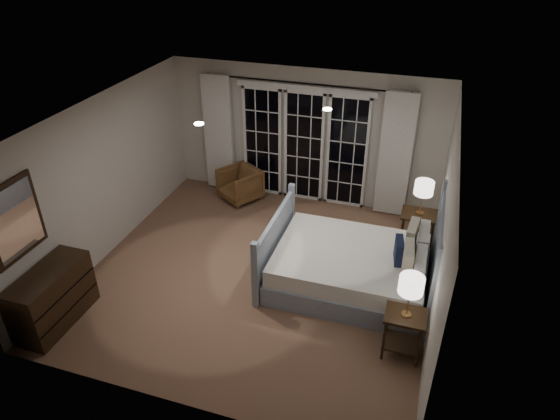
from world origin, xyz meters
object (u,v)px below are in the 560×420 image
(bed, at_px, (354,266))
(lamp_right, at_px, (424,188))
(nightstand_left, at_px, (404,328))
(lamp_left, at_px, (411,285))
(dresser, at_px, (53,297))
(nightstand_right, at_px, (418,226))
(armchair, at_px, (240,184))

(bed, height_order, lamp_right, bed)
(nightstand_left, relative_size, lamp_left, 1.14)
(lamp_left, bearing_deg, dresser, -169.72)
(nightstand_right, bearing_deg, armchair, 167.36)
(lamp_left, height_order, lamp_right, lamp_right)
(bed, bearing_deg, lamp_left, -54.72)
(nightstand_right, distance_m, lamp_right, 0.69)
(nightstand_right, distance_m, armchair, 3.41)
(nightstand_left, bearing_deg, lamp_left, -90.00)
(armchair, bearing_deg, bed, -3.68)
(lamp_left, height_order, dresser, lamp_left)
(lamp_left, relative_size, dresser, 0.49)
(lamp_right, xyz_separation_m, armchair, (-3.32, 0.75, -0.85))
(nightstand_right, xyz_separation_m, armchair, (-3.32, 0.75, -0.16))
(lamp_left, xyz_separation_m, lamp_right, (-0.02, 2.30, 0.07))
(lamp_right, relative_size, dresser, 0.49)
(bed, distance_m, nightstand_left, 1.40)
(dresser, bearing_deg, nightstand_right, 35.04)
(lamp_left, xyz_separation_m, dresser, (-4.45, -0.81, -0.68))
(armchair, bearing_deg, dresser, -72.81)
(lamp_right, height_order, armchair, lamp_right)
(nightstand_right, distance_m, dresser, 5.41)
(lamp_right, distance_m, armchair, 3.51)
(bed, relative_size, nightstand_right, 3.30)
(nightstand_right, relative_size, lamp_left, 1.27)
(bed, relative_size, lamp_left, 4.18)
(nightstand_left, height_order, lamp_left, lamp_left)
(lamp_left, bearing_deg, bed, 125.28)
(nightstand_left, bearing_deg, lamp_right, 90.49)
(armchair, relative_size, dresser, 0.60)
(nightstand_right, bearing_deg, lamp_left, -89.51)
(lamp_left, distance_m, armchair, 4.59)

